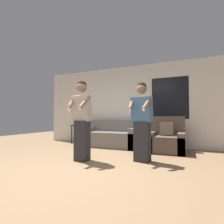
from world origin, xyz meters
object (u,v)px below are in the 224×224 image
side_table (79,128)px  person_right (142,121)px  person_left (82,119)px  armchair (167,140)px  couch (111,137)px

side_table → person_right: 3.27m
side_table → person_right: person_right is taller
person_left → person_right: bearing=20.6°
armchair → person_right: size_ratio=0.57×
armchair → person_left: bearing=-131.7°
couch → armchair: armchair is taller
side_table → person_left: size_ratio=0.47×
armchair → person_right: (-0.37, -1.32, 0.55)m
couch → person_right: 2.15m
person_left → side_table: bearing=125.2°
couch → person_left: (0.16, -2.01, 0.60)m
armchair → side_table: size_ratio=1.18×
person_right → armchair: bearing=74.4°
armchair → person_left: person_left is taller
side_table → person_left: person_left is taller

